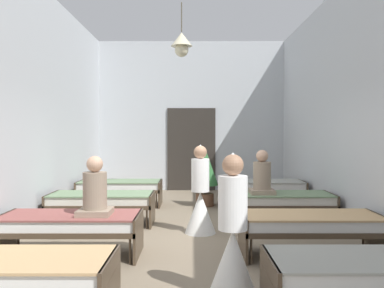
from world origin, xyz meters
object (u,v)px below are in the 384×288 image
bed_right_row_0 (375,272)px  patient_seated_primary (263,178)px  bed_right_row_1 (312,224)px  bed_left_row_2 (103,200)px  patient_seated_secondary (96,193)px  potted_plant (206,170)px  bed_right_row_3 (263,187)px  bed_left_row_3 (121,187)px  nurse_mid_aisle (201,202)px  bed_right_row_2 (281,201)px  nurse_near_aisle (234,246)px  bed_left_row_0 (7,272)px  bed_left_row_1 (72,224)px

bed_right_row_0 → patient_seated_primary: size_ratio=2.37×
bed_right_row_1 → bed_left_row_2: bearing=150.0°
patient_seated_secondary → bed_left_row_2: bearing=100.2°
potted_plant → bed_right_row_3: bearing=1.4°
potted_plant → bed_left_row_2: bearing=-136.3°
bed_right_row_1 → bed_left_row_3: same height
bed_right_row_3 → bed_left_row_3: bearing=180.0°
bed_left_row_3 → patient_seated_primary: patient_seated_primary is taller
patient_seated_secondary → potted_plant: size_ratio=0.59×
nurse_mid_aisle → patient_seated_primary: nurse_mid_aisle is taller
bed_left_row_3 → potted_plant: (1.96, -0.03, 0.38)m
bed_left_row_3 → patient_seated_primary: 3.56m
bed_left_row_3 → bed_right_row_1: bearing=-49.1°
bed_right_row_2 → nurse_near_aisle: size_ratio=1.28×
bed_left_row_2 → patient_seated_primary: patient_seated_primary is taller
bed_right_row_0 → potted_plant: (-1.33, 5.67, 0.38)m
bed_right_row_1 → bed_left_row_3: bearing=130.9°
bed_left_row_2 → bed_right_row_2: 3.29m
bed_right_row_3 → bed_left_row_2: bearing=-150.0°
nurse_near_aisle → patient_seated_secondary: bearing=49.2°
bed_left_row_0 → bed_left_row_2: 3.80m
bed_left_row_0 → bed_left_row_2: (0.00, 3.80, 0.00)m
bed_right_row_2 → patient_seated_secondary: patient_seated_secondary is taller
bed_left_row_0 → bed_right_row_3: (3.29, 5.70, 0.00)m
bed_left_row_1 → nurse_mid_aisle: bearing=34.7°
bed_left_row_0 → bed_right_row_0: bearing=0.0°
potted_plant → bed_left_row_3: bearing=179.1°
bed_right_row_0 → patient_seated_secondary: patient_seated_secondary is taller
nurse_near_aisle → nurse_mid_aisle: bearing=3.0°
bed_left_row_1 → bed_right_row_2: same height
bed_left_row_3 → potted_plant: 1.99m
bed_right_row_2 → nurse_mid_aisle: nurse_mid_aisle is taller
bed_right_row_0 → patient_seated_secondary: size_ratio=2.37×
bed_right_row_2 → nurse_mid_aisle: bearing=-156.3°
bed_left_row_0 → bed_right_row_1: (3.29, 1.90, 0.00)m
bed_right_row_2 → nurse_mid_aisle: 1.63m
patient_seated_secondary → bed_left_row_1: bearing=171.6°
bed_right_row_0 → bed_right_row_3: size_ratio=1.00×
bed_right_row_3 → potted_plant: (-1.33, -0.03, 0.38)m
bed_right_row_3 → patient_seated_primary: patient_seated_primary is taller
patient_seated_secondary → bed_left_row_3: bearing=95.2°
bed_right_row_1 → patient_seated_secondary: bearing=-179.0°
bed_right_row_2 → patient_seated_secondary: bearing=-146.4°
bed_left_row_3 → bed_right_row_3: bearing=0.0°
bed_left_row_1 → nurse_near_aisle: (2.08, -1.39, 0.09)m
bed_left_row_3 → potted_plant: bearing=-0.9°
bed_right_row_2 → nurse_mid_aisle: size_ratio=1.28×
bed_left_row_2 → bed_left_row_3: (0.00, 1.90, 0.00)m
bed_left_row_0 → bed_right_row_0: size_ratio=1.00×
bed_right_row_2 → bed_right_row_0: bearing=-90.0°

